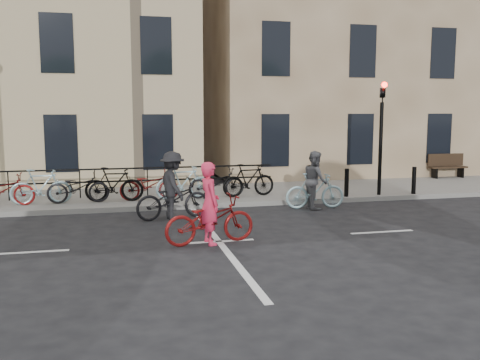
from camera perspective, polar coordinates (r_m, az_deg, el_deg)
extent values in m
plane|color=black|center=(12.03, -2.28, -6.58)|extent=(120.00, 120.00, 0.00)
cube|color=slate|center=(17.77, -18.88, -2.10)|extent=(46.00, 4.00, 0.15)
cube|color=#8C7255|center=(27.08, 11.65, 14.26)|extent=(14.00, 10.00, 12.00)
cylinder|color=black|center=(17.94, 14.75, 3.22)|extent=(0.12, 0.12, 3.00)
imported|color=black|center=(17.91, 14.96, 9.45)|extent=(0.15, 0.18, 0.90)
sphere|color=#FF0C05|center=(17.81, 15.16, 9.78)|extent=(0.18, 0.18, 0.18)
cylinder|color=black|center=(17.43, 11.30, -0.27)|extent=(0.14, 0.14, 0.90)
cylinder|color=black|center=(18.55, 18.06, -0.03)|extent=(0.14, 0.14, 0.90)
cube|color=black|center=(23.03, 20.04, 0.68)|extent=(0.06, 0.38, 0.40)
cube|color=black|center=(23.71, 22.47, 0.75)|extent=(0.06, 0.38, 0.40)
cube|color=black|center=(23.34, 21.30, 1.28)|extent=(1.60, 0.40, 0.06)
cube|color=black|center=(23.46, 21.08, 2.03)|extent=(1.60, 0.06, 0.50)
cube|color=black|center=(17.51, -14.99, -0.27)|extent=(11.45, 0.04, 0.95)
imported|color=#640D0D|center=(16.91, -24.00, -0.95)|extent=(1.80, 0.63, 0.95)
imported|color=#92B7BF|center=(16.74, -20.48, -0.67)|extent=(1.75, 0.49, 1.05)
imported|color=black|center=(16.65, -16.89, -0.74)|extent=(1.80, 0.63, 0.95)
imported|color=black|center=(16.60, -13.28, -0.46)|extent=(1.75, 0.49, 1.05)
imported|color=#640D0D|center=(16.64, -9.66, -0.52)|extent=(1.80, 0.63, 0.95)
imported|color=#92B7BF|center=(16.73, -6.07, -0.23)|extent=(1.75, 0.49, 1.05)
imported|color=black|center=(16.90, -2.53, -0.30)|extent=(1.80, 0.63, 0.95)
imported|color=black|center=(17.12, 0.92, -0.01)|extent=(1.75, 0.49, 1.05)
imported|color=#640D0D|center=(11.74, -3.25, -4.27)|extent=(2.12, 1.03, 1.07)
imported|color=#E0274C|center=(11.66, -3.26, -2.48)|extent=(0.54, 0.72, 1.81)
imported|color=#92B7BF|center=(15.98, 8.00, -1.14)|extent=(1.82, 0.65, 1.07)
imported|color=#59595E|center=(15.94, 8.02, 0.02)|extent=(0.72, 0.89, 1.72)
imported|color=black|center=(14.47, -7.17, -2.03)|extent=(2.16, 1.20, 1.08)
imported|color=black|center=(14.41, -7.20, -0.56)|extent=(0.95, 1.31, 1.82)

